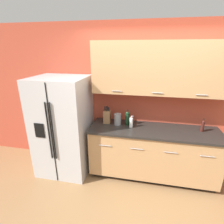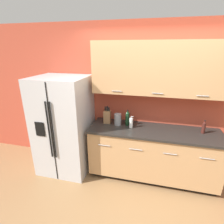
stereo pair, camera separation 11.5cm
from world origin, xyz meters
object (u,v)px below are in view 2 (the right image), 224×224
(knife_block, at_px, (107,116))
(wine_bottle, at_px, (127,118))
(refrigerator, at_px, (64,125))
(oil_bottle, at_px, (204,127))
(steel_canister, at_px, (118,119))
(soap_dispenser, at_px, (131,123))

(knife_block, bearing_deg, wine_bottle, -1.01)
(refrigerator, xyz_separation_m, oil_bottle, (2.32, 0.15, 0.15))
(refrigerator, bearing_deg, wine_bottle, 9.05)
(refrigerator, xyz_separation_m, steel_canister, (0.95, 0.15, 0.15))
(knife_block, height_order, wine_bottle, knife_block)
(wine_bottle, relative_size, oil_bottle, 1.27)
(wine_bottle, bearing_deg, soap_dispenser, -48.54)
(steel_canister, bearing_deg, refrigerator, -171.02)
(soap_dispenser, distance_m, oil_bottle, 1.13)
(wine_bottle, distance_m, soap_dispenser, 0.12)
(knife_block, xyz_separation_m, steel_canister, (0.20, -0.03, -0.02))
(knife_block, distance_m, steel_canister, 0.20)
(oil_bottle, bearing_deg, wine_bottle, 178.82)
(refrigerator, bearing_deg, soap_dispenser, 4.40)
(soap_dispenser, bearing_deg, steel_canister, 166.34)
(knife_block, relative_size, oil_bottle, 1.45)
(knife_block, bearing_deg, oil_bottle, -1.14)
(wine_bottle, xyz_separation_m, steel_canister, (-0.17, -0.03, -0.03))
(soap_dispenser, xyz_separation_m, oil_bottle, (1.13, 0.06, 0.01))
(soap_dispenser, relative_size, oil_bottle, 0.94)
(wine_bottle, relative_size, steel_canister, 1.29)
(soap_dispenser, bearing_deg, knife_block, 168.06)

